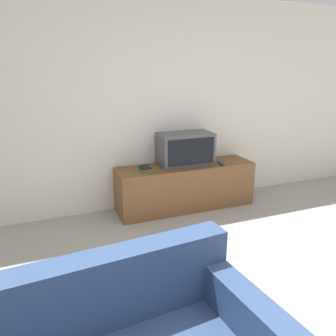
{
  "coord_description": "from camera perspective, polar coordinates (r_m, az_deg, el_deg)",
  "views": [
    {
      "loc": [
        -1.27,
        -0.88,
        1.74
      ],
      "look_at": [
        -0.04,
        2.28,
        0.71
      ],
      "focal_mm": 35.0,
      "sensor_mm": 36.0,
      "label": 1
    }
  ],
  "objects": [
    {
      "name": "remote_on_stand",
      "position": [
        4.24,
        9.19,
        0.81
      ],
      "size": [
        0.07,
        0.16,
        0.02
      ],
      "rotation": [
        0.0,
        0.0,
        -0.18
      ],
      "color": "#2D2D2D",
      "rests_on": "tv_stand"
    },
    {
      "name": "television",
      "position": [
        4.16,
        3.05,
        3.38
      ],
      "size": [
        0.69,
        0.37,
        0.4
      ],
      "color": "#4C4C51",
      "rests_on": "tv_stand"
    },
    {
      "name": "tv_stand",
      "position": [
        4.24,
        3.07,
        -3.2
      ],
      "size": [
        1.77,
        0.48,
        0.57
      ],
      "color": "brown",
      "rests_on": "ground_plane"
    },
    {
      "name": "book_stack",
      "position": [
        3.94,
        -3.78,
        -0.08
      ],
      "size": [
        0.17,
        0.22,
        0.05
      ],
      "color": "#2D753D",
      "rests_on": "tv_stand"
    },
    {
      "name": "wall_back",
      "position": [
        4.14,
        -3.3,
        10.74
      ],
      "size": [
        9.0,
        0.06,
        2.6
      ],
      "color": "silver",
      "rests_on": "ground_plane"
    }
  ]
}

